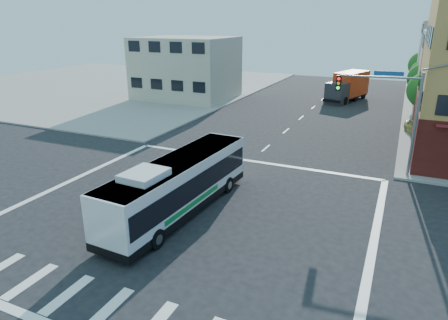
% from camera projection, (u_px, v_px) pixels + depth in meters
% --- Properties ---
extents(ground, '(120.00, 120.00, 0.00)m').
position_uv_depth(ground, '(190.00, 213.00, 21.96)').
color(ground, black).
rests_on(ground, ground).
extents(sidewalk_nw, '(50.00, 50.00, 0.15)m').
position_uv_depth(sidewalk_nw, '(107.00, 84.00, 65.63)').
color(sidewalk_nw, '#99958E').
rests_on(sidewalk_nw, ground).
extents(building_west, '(12.06, 10.06, 8.00)m').
position_uv_depth(building_west, '(186.00, 68.00, 53.03)').
color(building_west, '#BCB29C').
rests_on(building_west, ground).
extents(signal_mast_ne, '(7.91, 1.13, 8.07)m').
position_uv_depth(signal_mast_ne, '(390.00, 103.00, 25.92)').
color(signal_mast_ne, slate).
rests_on(signal_mast_ne, ground).
extents(street_tree_a, '(3.60, 3.60, 5.53)m').
position_uv_depth(street_tree_a, '(427.00, 88.00, 40.16)').
color(street_tree_a, '#342112').
rests_on(street_tree_a, ground).
extents(street_tree_b, '(3.80, 3.80, 5.79)m').
position_uv_depth(street_tree_b, '(425.00, 77.00, 46.99)').
color(street_tree_b, '#342112').
rests_on(street_tree_b, ground).
extents(street_tree_c, '(3.40, 3.40, 5.29)m').
position_uv_depth(street_tree_c, '(424.00, 72.00, 53.96)').
color(street_tree_c, '#342112').
rests_on(street_tree_c, ground).
extents(street_tree_d, '(4.00, 4.00, 6.03)m').
position_uv_depth(street_tree_d, '(423.00, 63.00, 60.70)').
color(street_tree_d, '#342112').
rests_on(street_tree_d, ground).
extents(transit_bus, '(3.08, 11.47, 3.36)m').
position_uv_depth(transit_bus, '(179.00, 185.00, 21.58)').
color(transit_bus, black).
rests_on(transit_bus, ground).
extents(box_truck, '(4.71, 8.52, 3.68)m').
position_uv_depth(box_truck, '(347.00, 87.00, 52.12)').
color(box_truck, '#2A2A30').
rests_on(box_truck, ground).
extents(parked_car, '(2.89, 4.60, 1.46)m').
position_uv_depth(parked_car, '(419.00, 129.00, 36.30)').
color(parked_car, tan).
rests_on(parked_car, ground).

